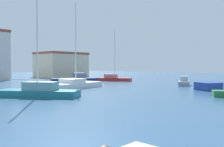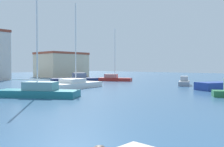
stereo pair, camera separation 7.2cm
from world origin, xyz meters
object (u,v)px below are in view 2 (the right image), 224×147
at_px(sailboat_red_far_right, 114,78).
at_px(motorboat_navy_far_left, 75,80).
at_px(sailboat_teal_behind_lamppost, 38,91).
at_px(sailboat_white_distant_east, 75,84).
at_px(motorboat_grey_center_channel, 184,82).

relative_size(sailboat_red_far_right, motorboat_navy_far_left, 1.23).
distance_m(sailboat_red_far_right, sailboat_teal_behind_lamppost, 24.26).
bearing_deg(sailboat_teal_behind_lamppost, motorboat_navy_far_left, 41.60).
height_order(sailboat_white_distant_east, sailboat_red_far_right, sailboat_white_distant_east).
height_order(motorboat_navy_far_left, motorboat_grey_center_channel, motorboat_navy_far_left).
xyz_separation_m(sailboat_red_far_right, motorboat_navy_far_left, (-8.05, 1.01, 0.02)).
bearing_deg(motorboat_grey_center_channel, motorboat_navy_far_left, 115.34).
bearing_deg(sailboat_white_distant_east, motorboat_navy_far_left, 51.81).
relative_size(sailboat_white_distant_east, motorboat_navy_far_left, 1.35).
distance_m(sailboat_red_far_right, motorboat_navy_far_left, 8.11).
bearing_deg(motorboat_navy_far_left, sailboat_red_far_right, -7.18).
bearing_deg(motorboat_navy_far_left, sailboat_white_distant_east, -128.19).
xyz_separation_m(sailboat_white_distant_east, sailboat_teal_behind_lamppost, (-7.53, -4.37, 0.02)).
bearing_deg(sailboat_red_far_right, sailboat_white_distant_east, -154.70).
bearing_deg(motorboat_grey_center_channel, sailboat_red_far_right, 86.54).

